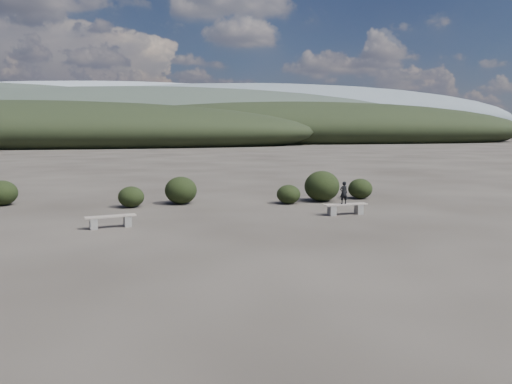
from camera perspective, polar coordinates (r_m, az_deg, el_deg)
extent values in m
plane|color=#2E2823|center=(13.34, 2.14, -6.55)|extent=(1200.00, 1200.00, 0.00)
cube|color=slate|center=(16.73, -18.07, -3.47)|extent=(0.29, 0.36, 0.36)
cube|color=slate|center=(16.89, -14.47, -3.25)|extent=(0.29, 0.36, 0.36)
cube|color=gray|center=(16.77, -16.29, -2.69)|extent=(1.63, 0.70, 0.04)
cube|color=slate|center=(18.65, 8.67, -2.11)|extent=(0.26, 0.34, 0.37)
cube|color=slate|center=(19.15, 11.68, -1.94)|extent=(0.26, 0.34, 0.37)
cube|color=gray|center=(18.86, 10.21, -1.40)|extent=(1.69, 0.50, 0.05)
imported|color=black|center=(18.76, 9.99, -0.08)|extent=(0.33, 0.25, 0.84)
ellipsoid|color=black|center=(20.99, -14.08, -0.54)|extent=(1.05, 1.05, 0.86)
ellipsoid|color=black|center=(21.53, -8.58, 0.19)|extent=(1.37, 1.37, 1.17)
ellipsoid|color=black|center=(21.41, 3.74, -0.26)|extent=(1.02, 1.02, 0.81)
ellipsoid|color=black|center=(22.24, 7.54, 0.67)|extent=(1.55, 1.55, 1.35)
ellipsoid|color=black|center=(23.42, 11.83, 0.37)|extent=(1.11, 1.11, 0.92)
ellipsoid|color=black|center=(23.43, -27.04, -0.10)|extent=(1.24, 1.24, 1.05)
ellipsoid|color=black|center=(104.94, -23.50, 6.28)|extent=(110.00, 40.00, 12.00)
ellipsoid|color=black|center=(128.36, 6.02, 7.07)|extent=(120.00, 44.00, 14.00)
ellipsoid|color=#323C31|center=(172.65, -10.35, 7.74)|extent=(190.00, 64.00, 24.00)
ellipsoid|color=slate|center=(321.09, 1.91, 8.31)|extent=(340.00, 110.00, 44.00)
ellipsoid|color=#8C959E|center=(413.60, -15.15, 8.17)|extent=(460.00, 140.00, 56.00)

